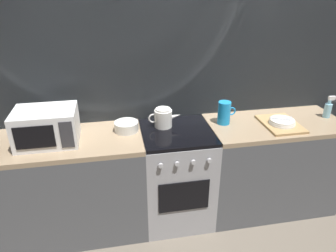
{
  "coord_description": "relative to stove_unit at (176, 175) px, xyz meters",
  "views": [
    {
      "loc": [
        -0.5,
        -2.28,
        2.08
      ],
      "look_at": [
        -0.08,
        0.0,
        0.95
      ],
      "focal_mm": 33.39,
      "sensor_mm": 36.0,
      "label": 1
    }
  ],
  "objects": [
    {
      "name": "microwave",
      "position": [
        -1.02,
        -0.01,
        0.59
      ],
      "size": [
        0.46,
        0.35,
        0.27
      ],
      "color": "white",
      "rests_on": "counter_left"
    },
    {
      "name": "kettle",
      "position": [
        -0.1,
        0.1,
        0.53
      ],
      "size": [
        0.28,
        0.15,
        0.17
      ],
      "color": "white",
      "rests_on": "stove_unit"
    },
    {
      "name": "dish_pile",
      "position": [
        0.91,
        -0.07,
        0.47
      ],
      "size": [
        0.3,
        0.4,
        0.07
      ],
      "color": "tan",
      "rests_on": "counter_right"
    },
    {
      "name": "ground_plane",
      "position": [
        0.0,
        0.0,
        -0.45
      ],
      "size": [
        8.0,
        8.0,
        0.0
      ],
      "primitive_type": "plane",
      "color": "#6B6054"
    },
    {
      "name": "back_wall",
      "position": [
        0.0,
        0.32,
        0.75
      ],
      "size": [
        3.6,
        0.05,
        2.4
      ],
      "color": "gray",
      "rests_on": "ground_plane"
    },
    {
      "name": "counter_left",
      "position": [
        -0.9,
        0.0,
        0.0
      ],
      "size": [
        1.2,
        0.6,
        0.9
      ],
      "color": "#515459",
      "rests_on": "ground_plane"
    },
    {
      "name": "spray_bottle",
      "position": [
        1.4,
        0.02,
        0.53
      ],
      "size": [
        0.08,
        0.06,
        0.2
      ],
      "color": "#8CCCE5",
      "rests_on": "counter_right"
    },
    {
      "name": "pitcher",
      "position": [
        0.43,
        0.07,
        0.55
      ],
      "size": [
        0.16,
        0.11,
        0.2
      ],
      "color": "#198CD8",
      "rests_on": "counter_right"
    },
    {
      "name": "mixing_bowl",
      "position": [
        -0.41,
        0.08,
        0.49
      ],
      "size": [
        0.2,
        0.2,
        0.08
      ],
      "primitive_type": "cylinder",
      "color": "silver",
      "rests_on": "counter_left"
    },
    {
      "name": "counter_right",
      "position": [
        0.9,
        0.0,
        0.0
      ],
      "size": [
        1.2,
        0.6,
        0.9
      ],
      "color": "#515459",
      "rests_on": "ground_plane"
    },
    {
      "name": "stove_unit",
      "position": [
        0.0,
        0.0,
        0.0
      ],
      "size": [
        0.6,
        0.63,
        0.9
      ],
      "color": "#9E9EA3",
      "rests_on": "ground_plane"
    }
  ]
}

